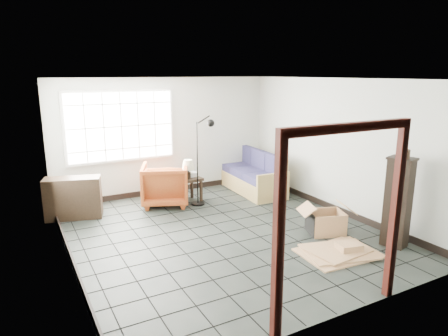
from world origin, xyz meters
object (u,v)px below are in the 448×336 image
armchair (165,182)px  tall_shelf (398,202)px  side_table (188,182)px  futon_sofa (252,176)px

armchair → tall_shelf: tall_shelf is taller
armchair → side_table: bearing=-165.7°
futon_sofa → tall_shelf: tall_shelf is taller
armchair → side_table: size_ratio=1.77×
futon_sofa → armchair: armchair is taller
armchair → tall_shelf: 4.46m
side_table → tall_shelf: bearing=-61.1°
side_table → tall_shelf: (2.00, -3.62, 0.29)m
armchair → side_table: armchair is taller
tall_shelf → armchair: bearing=107.9°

